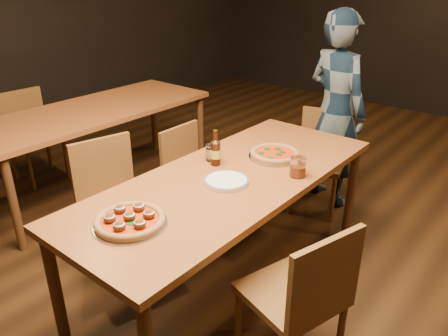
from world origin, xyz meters
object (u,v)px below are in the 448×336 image
Objects in this scene: chair_end at (318,162)px; beer_bottle at (216,153)px; table_main at (230,188)px; diner at (336,111)px; pizza_meatball at (130,220)px; chair_main_sw at (198,179)px; chair_nbr_left at (35,136)px; chair_main_nw at (118,206)px; amber_glass at (298,167)px; table_left at (95,116)px; pizza_margherita at (275,154)px; water_glass at (212,152)px; plate_stack at (226,181)px; chair_main_e at (291,292)px.

chair_end is 1.20m from beer_bottle.
table_main is 1.43m from diner.
chair_end reaches higher than pizza_meatball.
chair_end is at bearing 84.23° from beer_bottle.
diner is (-0.06, 1.43, 0.10)m from table_main.
table_main is 2.39× the size of chair_end.
chair_nbr_left is at bearing 99.38° from chair_main_sw.
chair_end is 2.45× the size of pizza_meatball.
chair_end is (0.63, 1.47, -0.02)m from chair_main_nw.
beer_bottle reaches higher than chair_main_sw.
chair_end is at bearing 109.99° from amber_glass.
beer_bottle is at bearing -8.41° from table_left.
chair_nbr_left is at bearing -171.96° from pizza_margherita.
diner is at bearing 95.74° from pizza_margherita.
table_left is 0.71m from chair_nbr_left.
chair_main_nw is at bearing 148.49° from pizza_meatball.
pizza_meatball is at bearing -109.19° from amber_glass.
amber_glass is at bearing -30.22° from pizza_margherita.
table_main is 0.69m from pizza_meatball.
chair_main_nw is 1.60m from chair_end.
water_glass is at bearing -133.98° from pizza_margherita.
chair_main_sw is 0.73m from pizza_margherita.
table_left is 5.84× the size of pizza_meatball.
pizza_meatball is at bearing -152.88° from chair_main_sw.
chair_main_nw is at bearing -129.08° from chair_end.
water_glass is (0.37, -0.26, 0.39)m from chair_main_sw.
table_main is at bearing 116.41° from plate_stack.
water_glass is 0.88× the size of amber_glass.
table_main is 2.34× the size of chair_nbr_left.
table_left is at bearing -87.97° from chair_main_e.
beer_bottle reaches higher than pizza_margherita.
chair_nbr_left is at bearing 178.54° from table_main.
amber_glass reaches higher than chair_end.
chair_end is 3.48× the size of plate_stack.
chair_main_nw is 3.64× the size of plate_stack.
pizza_margherita is 3.25× the size of water_glass.
table_left is 17.86× the size of amber_glass.
table_main is 17.86× the size of amber_glass.
chair_main_sw is at bearing 118.00° from pizza_meatball.
beer_bottle is (-0.11, -1.12, 0.41)m from chair_end.
plate_stack is at bearing -101.71° from chair_end.
chair_main_nw reaches higher than chair_main_sw.
beer_bottle is at bearing -42.06° from chair_main_nw.
chair_main_sw is (1.11, 0.07, -0.27)m from table_left.
diner is at bearing 90.79° from pizza_meatball.
table_main is 0.12m from plate_stack.
amber_glass is 0.07× the size of diner.
beer_bottle reaches higher than chair_main_nw.
chair_main_nw is 1.05× the size of chair_end.
water_glass reaches higher than chair_end.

